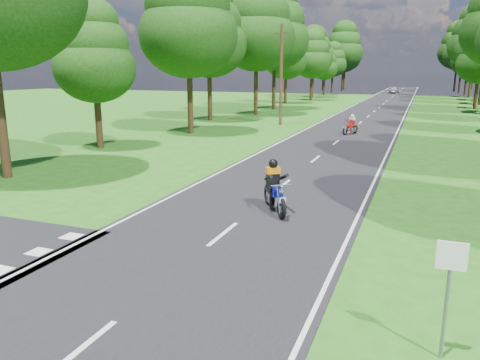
% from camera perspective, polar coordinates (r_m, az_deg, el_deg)
% --- Properties ---
extents(ground, '(160.00, 160.00, 0.00)m').
position_cam_1_polar(ground, '(11.45, -6.10, -9.82)').
color(ground, '#285513').
rests_on(ground, ground).
extents(main_road, '(7.00, 140.00, 0.02)m').
position_cam_1_polar(main_road, '(59.69, 16.62, 8.48)').
color(main_road, black).
rests_on(main_road, ground).
extents(road_markings, '(7.40, 140.00, 0.01)m').
position_cam_1_polar(road_markings, '(57.84, 16.32, 8.38)').
color(road_markings, silver).
rests_on(road_markings, main_road).
extents(treeline, '(40.00, 115.35, 14.78)m').
position_cam_1_polar(treeline, '(69.58, 19.05, 15.74)').
color(treeline, black).
rests_on(treeline, ground).
extents(telegraph_pole, '(1.20, 0.26, 8.00)m').
position_cam_1_polar(telegraph_pole, '(38.89, 5.04, 12.67)').
color(telegraph_pole, '#382616').
rests_on(telegraph_pole, ground).
extents(road_sign, '(0.45, 0.07, 2.00)m').
position_cam_1_polar(road_sign, '(7.98, 24.12, -11.11)').
color(road_sign, slate).
rests_on(road_sign, ground).
extents(rider_near_blue, '(1.65, 2.06, 1.68)m').
position_cam_1_polar(rider_near_blue, '(14.97, 4.25, -0.72)').
color(rider_near_blue, '#0E0F9A').
rests_on(rider_near_blue, main_road).
extents(rider_far_red, '(1.15, 1.76, 1.40)m').
position_cam_1_polar(rider_far_red, '(34.04, 13.33, 6.62)').
color(rider_far_red, '#B51C0D').
rests_on(rider_far_red, main_road).
extents(distant_car, '(2.05, 3.92, 1.27)m').
position_cam_1_polar(distant_car, '(96.26, 18.27, 10.40)').
color(distant_car, '#B0B2B7').
rests_on(distant_car, main_road).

